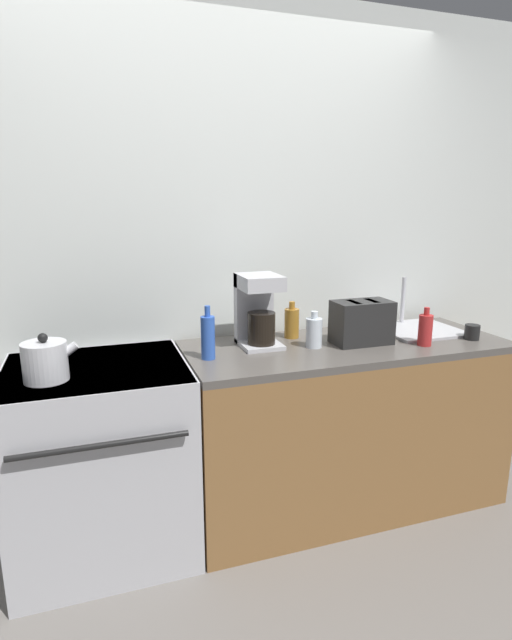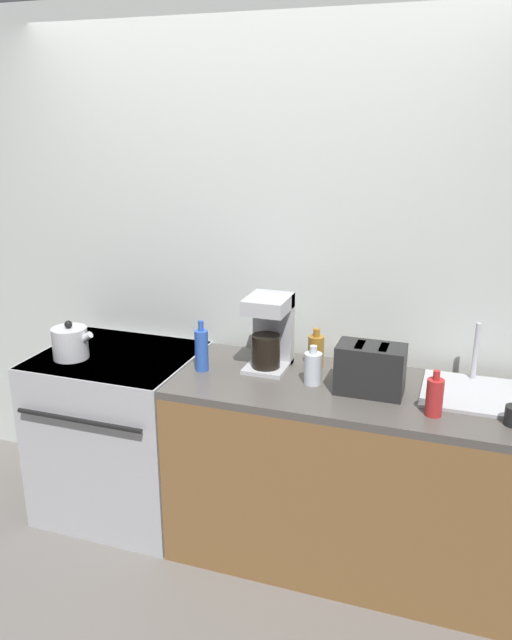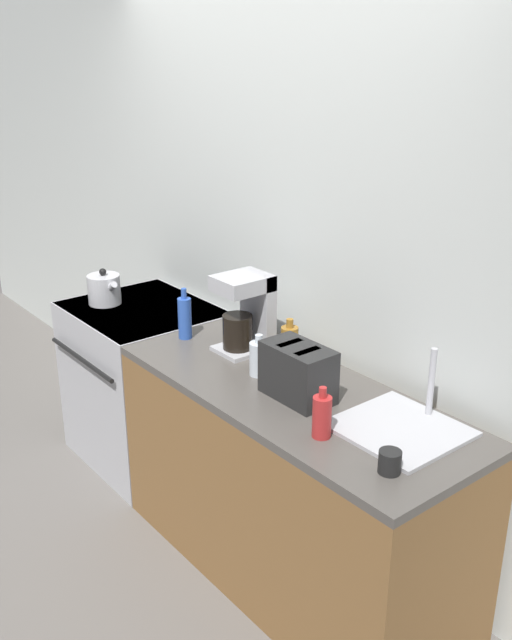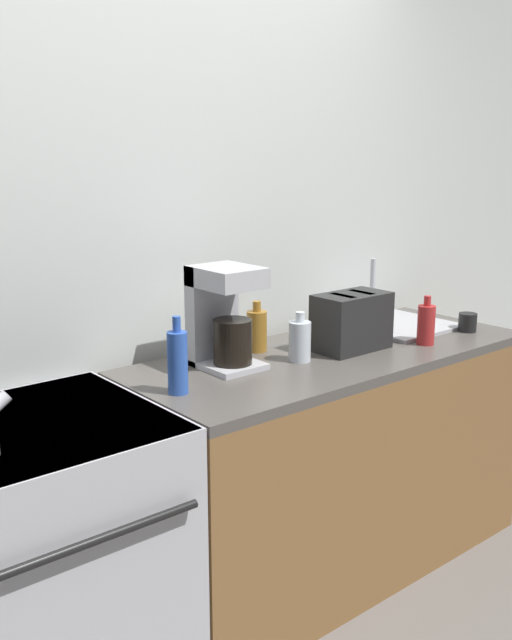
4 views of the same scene
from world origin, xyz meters
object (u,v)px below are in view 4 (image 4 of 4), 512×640
(bottle_amber, at_px, (257,330))
(bottle_clear, at_px, (300,341))
(toaster, at_px, (352,322))
(cup_black, at_px, (468,322))
(bottle_blue, at_px, (178,361))
(bottle_red, at_px, (426,324))
(stove, at_px, (31,567))
(coffee_maker, at_px, (223,315))

(bottle_amber, bearing_deg, bottle_clear, -80.09)
(toaster, xyz_separation_m, cup_black, (0.59, -0.12, -0.07))
(bottle_clear, relative_size, bottle_blue, 0.73)
(bottle_amber, distance_m, cup_black, 0.94)
(bottle_red, height_order, bottle_blue, bottle_blue)
(toaster, relative_size, bottle_amber, 1.52)
(stove, distance_m, bottle_amber, 1.14)
(bottle_blue, distance_m, cup_black, 1.39)
(toaster, bearing_deg, coffee_maker, 164.24)
(bottle_red, bearing_deg, cup_black, 2.80)
(bottle_clear, height_order, bottle_red, bottle_red)
(cup_black, bearing_deg, stove, 175.13)
(bottle_amber, height_order, bottle_blue, bottle_blue)
(stove, relative_size, bottle_amber, 4.60)
(coffee_maker, xyz_separation_m, bottle_clear, (0.25, -0.13, -0.11))
(stove, height_order, bottle_clear, bottle_clear)
(bottle_amber, height_order, cup_black, bottle_amber)
(bottle_blue, bearing_deg, bottle_red, -6.91)
(stove, bearing_deg, coffee_maker, 7.58)
(coffee_maker, height_order, bottle_clear, coffee_maker)
(stove, distance_m, cup_black, 1.94)
(bottle_red, distance_m, cup_black, 0.31)
(stove, relative_size, coffee_maker, 2.49)
(bottle_clear, distance_m, bottle_amber, 0.20)
(bottle_amber, bearing_deg, stove, -170.09)
(bottle_red, bearing_deg, toaster, 154.10)
(stove, xyz_separation_m, toaster, (1.29, -0.04, 0.54))
(coffee_maker, xyz_separation_m, cup_black, (1.09, -0.26, -0.15))
(bottle_amber, xyz_separation_m, bottle_blue, (-0.50, -0.22, 0.02))
(toaster, bearing_deg, bottle_red, -25.90)
(stove, relative_size, toaster, 3.04)
(bottle_clear, bearing_deg, cup_black, -8.97)
(bottle_clear, xyz_separation_m, bottle_red, (0.54, -0.15, 0.01))
(toaster, xyz_separation_m, bottle_clear, (-0.26, 0.01, -0.03))
(toaster, distance_m, bottle_blue, 0.80)
(toaster, height_order, bottle_clear, toaster)
(stove, bearing_deg, toaster, -1.70)
(bottle_red, bearing_deg, bottle_amber, 148.70)
(stove, xyz_separation_m, bottle_amber, (1.00, 0.17, 0.51))
(bottle_red, bearing_deg, coffee_maker, 160.47)
(bottle_red, bearing_deg, stove, 173.66)
(toaster, distance_m, bottle_red, 0.31)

